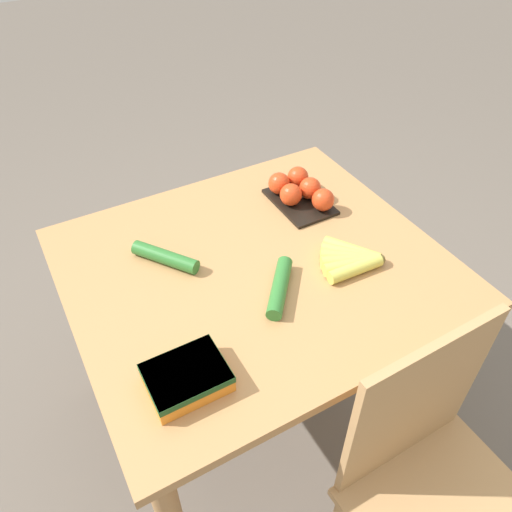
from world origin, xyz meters
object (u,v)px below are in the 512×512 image
Objects in this scene: cucumber_far at (278,288)px; chair at (434,492)px; cucumber_near at (165,257)px; carrot_bag at (187,376)px; banana_bunch at (352,259)px; tomato_pack at (300,191)px.

chair is at bearing 102.94° from cucumber_far.
cucumber_near is at bearing 112.18° from chair.
banana_bunch is at bearing -166.25° from carrot_bag.
tomato_pack is at bearing -130.44° from cucumber_far.
chair is at bearing 138.40° from carrot_bag.
cucumber_far is (0.27, 0.32, -0.02)m from tomato_pack.
chair is 0.92m from tomato_pack.
banana_bunch is 0.24m from cucumber_far.
tomato_pack is (-0.04, -0.33, 0.02)m from banana_bunch.
tomato_pack is 0.75m from carrot_bag.
tomato_pack is 0.49m from cucumber_near.
cucumber_near reaches higher than banana_bunch.
cucumber_far is at bearing -1.07° from banana_bunch.
banana_bunch is 0.52m from cucumber_near.
carrot_bag reaches higher than banana_bunch.
cucumber_near is at bearing -50.12° from cucumber_far.
cucumber_far reaches higher than banana_bunch.
cucumber_near is (0.45, -0.26, 0.00)m from banana_bunch.
cucumber_near is (-0.11, -0.40, -0.01)m from carrot_bag.
banana_bunch is 0.57m from carrot_bag.
chair is at bearing 113.09° from cucumber_near.
chair is at bearing 79.89° from tomato_pack.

